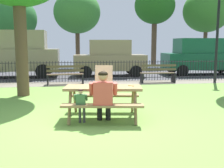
{
  "coord_description": "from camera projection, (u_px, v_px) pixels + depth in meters",
  "views": [
    {
      "loc": [
        -0.21,
        -5.98,
        1.76
      ],
      "look_at": [
        0.71,
        0.84,
        0.75
      ],
      "focal_mm": 43.64,
      "sensor_mm": 36.0,
      "label": 1
    }
  ],
  "objects": [
    {
      "name": "adult_at_table",
      "position": [
        103.0,
        95.0,
        5.96
      ],
      "size": [
        0.63,
        0.63,
        1.19
      ],
      "color": "black",
      "rests_on": "ground"
    },
    {
      "name": "picnic_table_foreground",
      "position": [
        103.0,
        94.0,
        6.47
      ],
      "size": [
        1.99,
        1.71,
        0.79
      ],
      "color": "olive",
      "rests_on": "ground"
    },
    {
      "name": "street_asphalt",
      "position": [
        79.0,
        74.0,
        16.4
      ],
      "size": [
        28.0,
        7.16,
        0.01
      ],
      "primitive_type": "cube",
      "color": "#424247"
    },
    {
      "name": "far_tree_midright",
      "position": [
        155.0,
        6.0,
        21.05
      ],
      "size": [
        3.13,
        3.13,
        6.12
      ],
      "color": "brown",
      "rests_on": "ground"
    },
    {
      "name": "child_at_table",
      "position": [
        81.0,
        103.0,
        5.96
      ],
      "size": [
        0.31,
        0.3,
        0.8
      ],
      "color": "#3F3F3F",
      "rests_on": "ground"
    },
    {
      "name": "ground",
      "position": [
        84.0,
        108.0,
        7.56
      ],
      "size": [
        28.0,
        10.87,
        0.02
      ],
      "primitive_type": "cube",
      "color": "#719F44"
    },
    {
      "name": "far_tree_right",
      "position": [
        207.0,
        11.0,
        21.65
      ],
      "size": [
        3.72,
        3.72,
        6.04
      ],
      "color": "brown",
      "rests_on": "ground"
    },
    {
      "name": "parked_car_right",
      "position": [
        110.0,
        58.0,
        15.0
      ],
      "size": [
        3.96,
        1.96,
        1.98
      ],
      "color": "#98855F",
      "rests_on": "ground"
    },
    {
      "name": "far_tree_midleft",
      "position": [
        11.0,
        19.0,
        19.79
      ],
      "size": [
        3.64,
        3.64,
        5.23
      ],
      "color": "brown",
      "rests_on": "ground"
    },
    {
      "name": "pizza_slice_on_table",
      "position": [
        129.0,
        86.0,
        6.4
      ],
      "size": [
        0.24,
        0.25,
        0.02
      ],
      "color": "#E7C651",
      "rests_on": "picnic_table_foreground"
    },
    {
      "name": "iron_fence_streetside",
      "position": [
        80.0,
        71.0,
        12.81
      ],
      "size": [
        23.39,
        0.03,
        0.98
      ],
      "color": "black",
      "rests_on": "ground"
    },
    {
      "name": "cobblestone_walkway",
      "position": [
        81.0,
        84.0,
        12.2
      ],
      "size": [
        28.0,
        1.4,
        0.01
      ],
      "primitive_type": "cube",
      "color": "gray"
    },
    {
      "name": "park_bench_center",
      "position": [
        65.0,
        75.0,
        11.92
      ],
      "size": [
        1.62,
        0.56,
        0.85
      ],
      "color": "brown",
      "rests_on": "ground"
    },
    {
      "name": "parked_car_center",
      "position": [
        13.0,
        53.0,
        14.28
      ],
      "size": [
        4.72,
        2.12,
        2.46
      ],
      "color": "gray",
      "rests_on": "ground"
    },
    {
      "name": "park_bench_right",
      "position": [
        158.0,
        74.0,
        12.47
      ],
      "size": [
        1.61,
        0.49,
        0.85
      ],
      "color": "brown",
      "rests_on": "ground"
    },
    {
      "name": "pizza_box_open",
      "position": [
        103.0,
        82.0,
        6.52
      ],
      "size": [
        0.52,
        0.56,
        0.48
      ],
      "color": "tan",
      "rests_on": "picnic_table_foreground"
    },
    {
      "name": "parked_car_far_right",
      "position": [
        204.0,
        56.0,
        15.71
      ],
      "size": [
        4.66,
        2.07,
        2.08
      ],
      "color": "#145335",
      "rests_on": "ground"
    },
    {
      "name": "lamp_post_walkway",
      "position": [
        218.0,
        26.0,
        12.22
      ],
      "size": [
        0.28,
        0.28,
        4.25
      ],
      "color": "black",
      "rests_on": "ground"
    },
    {
      "name": "far_tree_center",
      "position": [
        77.0,
        13.0,
        20.34
      ],
      "size": [
        3.49,
        3.49,
        5.69
      ],
      "color": "brown",
      "rests_on": "ground"
    }
  ]
}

